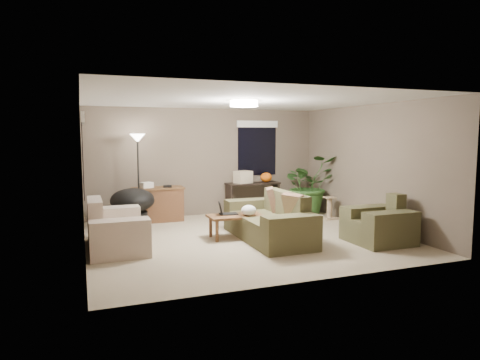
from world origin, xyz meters
name	(u,v)px	position (x,y,z in m)	size (l,w,h in m)	color
room_shell	(244,170)	(0.00, 0.00, 1.25)	(5.50, 5.50, 5.50)	tan
main_sofa	(270,223)	(0.41, -0.26, 0.29)	(0.95, 2.20, 0.85)	#4E4B2F
throw_pillows	(283,203)	(0.66, -0.26, 0.65)	(0.40, 1.40, 0.47)	#8C7251
loveseat	(115,231)	(-2.28, 0.05, 0.30)	(0.90, 1.60, 0.85)	beige
armchair	(379,226)	(2.10, -1.16, 0.30)	(0.95, 1.00, 0.85)	#4D4A2E
coffee_table	(236,218)	(-0.13, 0.08, 0.36)	(1.00, 0.55, 0.42)	brown
laptop	(225,211)	(-0.30, 0.18, 0.48)	(0.39, 0.27, 0.24)	black
plastic_bag	(249,210)	(0.07, -0.07, 0.52)	(0.28, 0.25, 0.19)	white
desk	(158,204)	(-1.21, 2.07, 0.38)	(1.10, 0.50, 0.75)	brown
desk_papers	(151,185)	(-1.37, 2.06, 0.80)	(0.71, 0.32, 0.12)	silver
console_table	(253,196)	(1.07, 2.20, 0.44)	(1.30, 0.40, 0.75)	black
pumpkin	(266,177)	(1.42, 2.20, 0.87)	(0.28, 0.28, 0.23)	orange
cardboard_box	(243,177)	(0.82, 2.20, 0.89)	(0.38, 0.29, 0.29)	beige
papasan_chair	(133,204)	(-1.80, 1.71, 0.47)	(1.12, 1.12, 0.80)	black
floor_lamp	(138,149)	(-1.63, 2.00, 1.60)	(0.32, 0.32, 1.91)	black
ceiling_fixture	(244,104)	(0.00, 0.00, 2.44)	(0.50, 0.50, 0.10)	white
houseplant	(309,191)	(2.31, 1.69, 0.55)	(1.27, 1.41, 1.10)	#2D5923
cat_scratching_post	(329,209)	(2.46, 1.00, 0.21)	(0.32, 0.32, 0.50)	tan
window_left	(83,141)	(-2.73, 0.30, 1.78)	(0.05, 1.56, 1.33)	black
window_back	(257,139)	(1.30, 2.48, 1.79)	(1.06, 0.05, 1.33)	black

